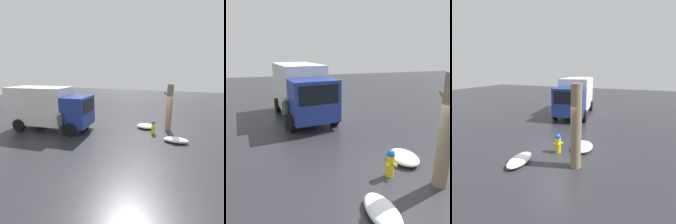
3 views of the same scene
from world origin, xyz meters
TOP-DOWN VIEW (x-y plane):
  - ground_plane at (0.00, 0.00)m, footprint 60.00×60.00m
  - fire_hydrant at (-0.00, -0.00)m, footprint 0.38×0.42m
  - tree_trunk at (-0.88, -1.16)m, footprint 0.65×0.43m
  - delivery_truck at (7.39, 1.68)m, footprint 6.26×3.16m
  - pedestrian at (5.63, 2.75)m, footprint 0.35×0.35m
  - snow_pile_by_hydrant at (-1.53, 1.08)m, footprint 1.44×0.73m
  - snow_pile_curbside at (0.70, -0.98)m, footprint 1.32×0.96m

SIDE VIEW (x-z plane):
  - ground_plane at x=0.00m, z-range 0.00..0.00m
  - snow_pile_by_hydrant at x=-1.53m, z-range 0.00..0.31m
  - snow_pile_curbside at x=0.70m, z-range 0.00..0.34m
  - fire_hydrant at x=0.00m, z-range 0.01..0.94m
  - pedestrian at x=5.63m, z-range 0.07..1.67m
  - delivery_truck at x=7.39m, z-range 0.13..3.23m
  - tree_trunk at x=-0.88m, z-range 0.01..3.36m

